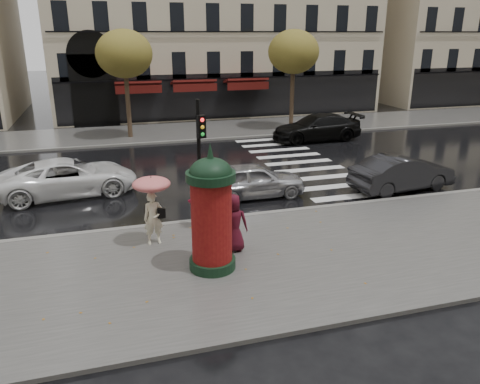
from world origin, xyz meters
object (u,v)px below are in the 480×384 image
object	(u,v)px
man_burgundy	(233,223)
traffic_light	(200,151)
car_white	(69,177)
car_black	(317,127)
woman_red	(201,202)
car_darkgrey	(402,173)
morris_column	(211,210)
woman_umbrella	(152,199)
car_silver	(253,180)

from	to	relation	value
man_burgundy	traffic_light	distance (m)	2.96
car_white	car_black	world-z (taller)	car_black
man_burgundy	woman_red	bearing A→B (deg)	-58.39
car_black	car_white	bearing A→B (deg)	-65.99
woman_red	car_darkgrey	world-z (taller)	woman_red
car_darkgrey	car_black	size ratio (longest dim) A/B	0.82
car_black	traffic_light	bearing A→B (deg)	-41.31
traffic_light	car_white	xyz separation A→B (m)	(-4.54, 4.81, -1.95)
morris_column	car_darkgrey	bearing A→B (deg)	26.95
woman_red	morris_column	world-z (taller)	morris_column
man_burgundy	car_black	xyz separation A→B (m)	(9.25, 13.84, -0.20)
woman_umbrella	traffic_light	distance (m)	2.41
morris_column	car_silver	size ratio (longest dim) A/B	0.85
woman_red	car_silver	distance (m)	3.88
woman_umbrella	car_black	xyz separation A→B (m)	(11.49, 12.66, -0.78)
man_burgundy	car_darkgrey	bearing A→B (deg)	-139.37
traffic_light	car_silver	size ratio (longest dim) A/B	1.01
traffic_light	car_white	bearing A→B (deg)	133.38
car_silver	car_darkgrey	bearing A→B (deg)	-98.66
woman_red	traffic_light	bearing A→B (deg)	-111.40
traffic_light	car_darkgrey	size ratio (longest dim) A/B	0.93
woman_umbrella	car_darkgrey	size ratio (longest dim) A/B	0.48
morris_column	car_white	bearing A→B (deg)	117.11
morris_column	car_silver	bearing A→B (deg)	61.91
woman_red	man_burgundy	world-z (taller)	woman_red
morris_column	car_silver	xyz separation A→B (m)	(3.05, 5.71, -1.12)
man_burgundy	car_darkgrey	distance (m)	9.36
woman_red	car_black	size ratio (longest dim) A/B	0.32
woman_red	man_burgundy	size ratio (longest dim) A/B	1.01
car_silver	morris_column	bearing A→B (deg)	151.58
traffic_light	car_darkgrey	xyz separation A→B (m)	(9.00, 1.48, -1.94)
morris_column	traffic_light	bearing A→B (deg)	83.17
man_burgundy	car_white	size ratio (longest dim) A/B	0.33
morris_column	car_darkgrey	world-z (taller)	morris_column
woman_umbrella	car_silver	xyz separation A→B (m)	(4.42, 3.62, -0.87)
traffic_light	car_white	size ratio (longest dim) A/B	0.78
morris_column	traffic_light	xyz separation A→B (m)	(0.39, 3.30, 0.86)
woman_red	car_black	world-z (taller)	woman_red
morris_column	traffic_light	size ratio (longest dim) A/B	0.84
car_darkgrey	woman_umbrella	bearing A→B (deg)	96.80
man_burgundy	car_silver	xyz separation A→B (m)	(2.17, 4.79, -0.29)
car_white	traffic_light	bearing A→B (deg)	-143.75
morris_column	car_silver	distance (m)	6.57
traffic_light	car_darkgrey	world-z (taller)	traffic_light
woman_umbrella	morris_column	distance (m)	2.51
woman_red	car_white	distance (m)	6.80
woman_red	car_white	size ratio (longest dim) A/B	0.33
woman_red	man_burgundy	distance (m)	2.14
woman_umbrella	car_silver	distance (m)	5.77
woman_umbrella	car_black	size ratio (longest dim) A/B	0.40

